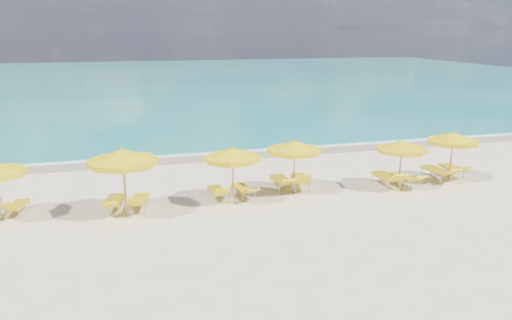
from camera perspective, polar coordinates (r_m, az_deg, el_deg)
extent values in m
plane|color=beige|center=(20.13, 1.12, -4.36)|extent=(120.00, 120.00, 0.00)
cube|color=#167C74|center=(66.79, -10.60, 8.89)|extent=(120.00, 80.00, 0.30)
cube|color=tan|center=(27.02, -3.27, 0.63)|extent=(120.00, 2.60, 0.01)
cube|color=white|center=(27.78, -3.61, 1.02)|extent=(120.00, 1.20, 0.03)
cube|color=white|center=(35.87, -15.95, 3.63)|extent=(14.00, 0.36, 0.05)
cube|color=white|center=(44.80, 2.38, 6.32)|extent=(18.00, 0.30, 0.05)
cylinder|color=tan|center=(18.54, -14.79, -2.58)|extent=(0.08, 0.08, 2.45)
cone|color=yellow|center=(18.27, -15.00, 0.50)|extent=(2.64, 2.64, 0.49)
cylinder|color=yellow|center=(18.33, -14.95, -0.22)|extent=(2.67, 2.67, 0.20)
sphere|color=tan|center=(18.21, -15.05, 1.27)|extent=(0.11, 0.11, 0.11)
cylinder|color=tan|center=(19.36, -2.68, -1.81)|extent=(0.07, 0.07, 2.16)
cone|color=yellow|center=(19.12, -2.71, 0.80)|extent=(2.79, 2.79, 0.43)
cylinder|color=yellow|center=(19.17, -2.70, 0.19)|extent=(2.81, 2.81, 0.17)
sphere|color=tan|center=(19.07, -2.72, 1.44)|extent=(0.10, 0.10, 0.10)
cylinder|color=tan|center=(20.52, 4.37, -0.84)|extent=(0.07, 0.07, 2.18)
cone|color=yellow|center=(20.29, 4.42, 1.65)|extent=(2.91, 2.91, 0.44)
cylinder|color=yellow|center=(20.34, 4.41, 1.07)|extent=(2.93, 2.93, 0.17)
sphere|color=tan|center=(20.24, 4.43, 2.27)|extent=(0.10, 0.10, 0.10)
cylinder|color=tan|center=(21.92, 16.17, -0.54)|extent=(0.06, 0.06, 2.05)
cone|color=yellow|center=(21.72, 16.33, 1.65)|extent=(2.60, 2.60, 0.41)
cylinder|color=yellow|center=(21.76, 16.29, 1.14)|extent=(2.62, 2.62, 0.16)
sphere|color=tan|center=(21.67, 16.37, 2.19)|extent=(0.09, 0.09, 0.09)
cylinder|color=tan|center=(23.78, 21.41, 0.33)|extent=(0.07, 0.07, 2.17)
cone|color=yellow|center=(23.58, 21.62, 2.48)|extent=(2.57, 2.57, 0.43)
cylinder|color=yellow|center=(23.62, 21.57, 1.98)|extent=(2.59, 2.59, 0.17)
sphere|color=tan|center=(23.54, 21.67, 3.01)|extent=(0.10, 0.10, 0.10)
cube|color=yellow|center=(20.40, -25.57, -4.62)|extent=(0.69, 1.22, 0.07)
cube|color=yellow|center=(19.66, -26.34, -4.82)|extent=(0.58, 0.51, 0.43)
cube|color=yellow|center=(19.46, -15.88, -4.44)|extent=(0.81, 1.42, 0.08)
cube|color=yellow|center=(18.53, -16.42, -4.90)|extent=(0.69, 0.67, 0.39)
cube|color=yellow|center=(19.33, -13.17, -4.41)|extent=(0.84, 1.40, 0.08)
cube|color=yellow|center=(18.45, -13.66, -4.70)|extent=(0.68, 0.62, 0.47)
cube|color=yellow|center=(19.98, -4.50, -3.47)|extent=(0.61, 1.26, 0.08)
cube|color=yellow|center=(19.15, -3.93, -3.68)|extent=(0.57, 0.52, 0.43)
cube|color=yellow|center=(20.25, -1.59, -3.20)|extent=(0.76, 1.29, 0.07)
cube|color=yellow|center=(19.47, -0.54, -3.56)|extent=(0.63, 0.64, 0.31)
cube|color=yellow|center=(21.21, 2.82, -2.22)|extent=(0.62, 1.39, 0.09)
cube|color=yellow|center=(20.28, 3.66, -2.53)|extent=(0.62, 0.61, 0.41)
cube|color=yellow|center=(21.37, 5.00, -2.10)|extent=(0.91, 1.53, 0.09)
cube|color=yellow|center=(20.40, 5.41, -2.25)|extent=(0.73, 0.66, 0.53)
cube|color=yellow|center=(22.31, 14.60, -1.80)|extent=(0.67, 1.46, 0.09)
cube|color=yellow|center=(21.43, 15.90, -1.99)|extent=(0.66, 0.61, 0.48)
cube|color=yellow|center=(22.61, 16.68, -1.87)|extent=(0.69, 1.32, 0.08)
cube|color=yellow|center=(21.91, 18.09, -2.05)|extent=(0.62, 0.59, 0.39)
cube|color=yellow|center=(24.03, 19.86, -1.05)|extent=(0.75, 1.46, 0.09)
cube|color=yellow|center=(23.27, 21.44, -1.27)|extent=(0.68, 0.67, 0.40)
cube|color=yellow|center=(24.81, 21.35, -0.76)|extent=(0.72, 1.38, 0.08)
cube|color=yellow|center=(24.01, 22.48, -0.95)|extent=(0.65, 0.63, 0.40)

